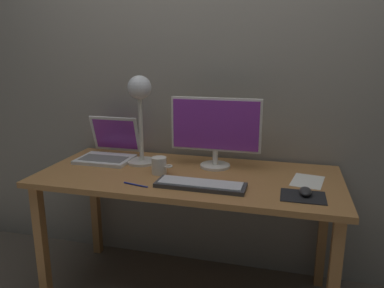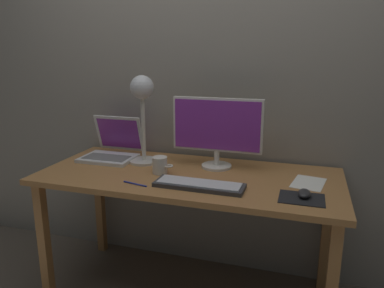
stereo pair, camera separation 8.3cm
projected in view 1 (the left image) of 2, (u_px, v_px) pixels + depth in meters
name	position (u px, v px, depth m)	size (l,w,h in m)	color
back_wall	(205.00, 65.00, 2.23)	(4.80, 0.06, 2.60)	gray
desk	(188.00, 188.00, 2.01)	(1.60, 0.70, 0.74)	#A8703D
monitor	(216.00, 128.00, 2.05)	(0.50, 0.17, 0.39)	silver
keyboard_main	(200.00, 185.00, 1.80)	(0.44, 0.15, 0.03)	#38383A
laptop	(110.00, 147.00, 2.27)	(0.32, 0.31, 0.25)	silver
desk_lamp	(140.00, 101.00, 2.10)	(0.17, 0.17, 0.51)	beige
mousepad	(303.00, 196.00, 1.68)	(0.20, 0.16, 0.00)	black
mouse	(305.00, 191.00, 1.69)	(0.06, 0.10, 0.03)	#28282B
coffee_mug	(159.00, 166.00, 1.99)	(0.12, 0.08, 0.09)	white
paper_sheet_near_mouse	(308.00, 181.00, 1.88)	(0.15, 0.21, 0.00)	white
pen	(136.00, 185.00, 1.82)	(0.01, 0.01, 0.14)	#2633A5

